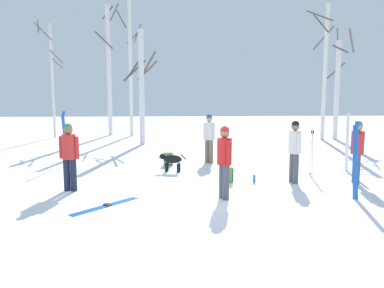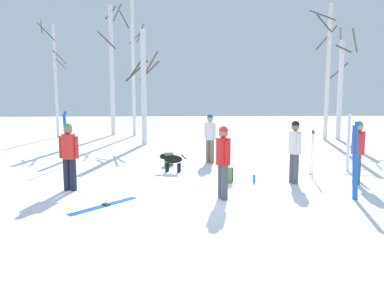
% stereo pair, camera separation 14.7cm
% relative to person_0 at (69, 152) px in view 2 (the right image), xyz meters
% --- Properties ---
extents(ground_plane, '(60.00, 60.00, 0.00)m').
position_rel_person_0_xyz_m(ground_plane, '(3.00, -0.78, -0.98)').
color(ground_plane, white).
extents(person_0, '(0.51, 0.34, 1.72)m').
position_rel_person_0_xyz_m(person_0, '(0.00, 0.00, 0.00)').
color(person_0, '#1E2338').
rests_on(person_0, ground_plane).
extents(person_1, '(0.39, 0.41, 1.72)m').
position_rel_person_0_xyz_m(person_1, '(3.87, 3.71, 0.00)').
color(person_1, '#72604C').
rests_on(person_1, ground_plane).
extents(person_2, '(0.34, 0.50, 1.72)m').
position_rel_person_0_xyz_m(person_2, '(3.78, -0.91, 0.00)').
color(person_2, '#4C4C56').
rests_on(person_2, ground_plane).
extents(person_3, '(0.34, 0.51, 1.72)m').
position_rel_person_0_xyz_m(person_3, '(5.91, 0.58, 0.00)').
color(person_3, '#4C4C56').
rests_on(person_3, ground_plane).
extents(person_4, '(0.34, 0.51, 1.72)m').
position_rel_person_0_xyz_m(person_4, '(7.59, 0.43, 0.00)').
color(person_4, '#4C4C56').
rests_on(person_4, ground_plane).
extents(dog, '(0.87, 0.39, 0.57)m').
position_rel_person_0_xyz_m(dog, '(2.54, 2.20, -0.59)').
color(dog, black).
rests_on(dog, ground_plane).
extents(ski_pair_planted_0, '(0.14, 0.23, 1.84)m').
position_rel_person_0_xyz_m(ski_pair_planted_0, '(-1.04, 3.44, -0.07)').
color(ski_pair_planted_0, blue).
rests_on(ski_pair_planted_0, ground_plane).
extents(ski_pair_planted_1, '(0.07, 0.15, 1.81)m').
position_rel_person_0_xyz_m(ski_pair_planted_1, '(8.08, 2.10, -0.08)').
color(ski_pair_planted_1, white).
rests_on(ski_pair_planted_1, ground_plane).
extents(ski_pair_planted_2, '(0.14, 0.20, 1.82)m').
position_rel_person_0_xyz_m(ski_pair_planted_2, '(6.82, -1.07, -0.08)').
color(ski_pair_planted_2, blue).
rests_on(ski_pair_planted_2, ground_plane).
extents(ski_pair_lying_0, '(1.31, 1.41, 0.05)m').
position_rel_person_0_xyz_m(ski_pair_lying_0, '(1.12, -1.39, -0.97)').
color(ski_pair_lying_0, blue).
rests_on(ski_pair_lying_0, ground_plane).
extents(ski_poles_0, '(0.07, 0.23, 1.38)m').
position_rel_person_0_xyz_m(ski_poles_0, '(6.67, 1.33, -0.24)').
color(ski_poles_0, '#B2B2BC').
rests_on(ski_poles_0, ground_plane).
extents(backpack_0, '(0.32, 0.34, 0.44)m').
position_rel_person_0_xyz_m(backpack_0, '(2.43, 3.28, -0.77)').
color(backpack_0, '#4C7F3F').
rests_on(backpack_0, ground_plane).
extents(backpack_1, '(0.30, 0.28, 0.44)m').
position_rel_person_0_xyz_m(backpack_1, '(4.12, 0.71, -0.77)').
color(backpack_1, '#4C7F3F').
rests_on(backpack_1, ground_plane).
extents(water_bottle_0, '(0.07, 0.07, 0.22)m').
position_rel_person_0_xyz_m(water_bottle_0, '(4.84, 0.66, -0.88)').
color(water_bottle_0, '#1E72BF').
rests_on(water_bottle_0, ground_plane).
extents(birch_tree_0, '(1.37, 1.14, 6.30)m').
position_rel_person_0_xyz_m(birch_tree_0, '(-3.86, 11.71, 2.22)').
color(birch_tree_0, silver).
rests_on(birch_tree_0, ground_plane).
extents(birch_tree_1, '(1.36, 1.37, 7.32)m').
position_rel_person_0_xyz_m(birch_tree_1, '(-0.98, 12.73, 2.79)').
color(birch_tree_1, silver).
rests_on(birch_tree_1, ground_plane).
extents(birch_tree_2, '(1.40, 1.39, 7.57)m').
position_rel_person_0_xyz_m(birch_tree_2, '(0.28, 12.30, 2.93)').
color(birch_tree_2, silver).
rests_on(birch_tree_2, ground_plane).
extents(birch_tree_3, '(1.64, 1.00, 5.33)m').
position_rel_person_0_xyz_m(birch_tree_3, '(1.15, 8.66, 1.79)').
color(birch_tree_3, silver).
rests_on(birch_tree_3, ground_plane).
extents(birch_tree_4, '(1.76, 1.61, 6.84)m').
position_rel_person_0_xyz_m(birch_tree_4, '(10.36, 9.96, 2.64)').
color(birch_tree_4, silver).
rests_on(birch_tree_4, ground_plane).
extents(birch_tree_5, '(1.44, 1.49, 5.54)m').
position_rel_person_0_xyz_m(birch_tree_5, '(11.14, 10.16, 1.72)').
color(birch_tree_5, silver).
rests_on(birch_tree_5, ground_plane).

